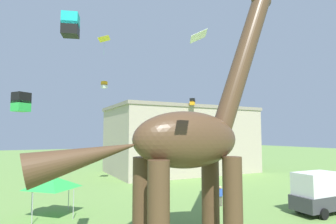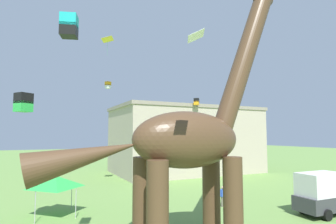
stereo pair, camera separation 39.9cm
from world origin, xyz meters
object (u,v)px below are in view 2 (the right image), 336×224
(person_watching_child, at_px, (223,194))
(kite_mid_right, at_px, (196,102))
(festival_canopy_tent, at_px, (56,182))
(kite_near_high, at_px, (108,40))
(kite_apex, at_px, (108,85))
(kite_high_right, at_px, (196,36))
(parked_box_truck, at_px, (327,193))
(dinosaur_sculpture, at_px, (186,140))
(kite_drifting, at_px, (23,102))
(kite_high_left, at_px, (69,26))

(person_watching_child, xyz_separation_m, kite_mid_right, (5.67, 13.45, 9.77))
(festival_canopy_tent, bearing_deg, kite_near_high, 51.17)
(person_watching_child, xyz_separation_m, kite_apex, (-7.06, 12.89, 11.05))
(kite_high_right, bearing_deg, kite_mid_right, 58.54)
(parked_box_truck, height_order, festival_canopy_tent, parked_box_truck)
(parked_box_truck, bearing_deg, dinosaur_sculpture, -176.80)
(parked_box_truck, relative_size, kite_near_high, 2.85)
(dinosaur_sculpture, relative_size, kite_mid_right, 16.95)
(kite_apex, bearing_deg, kite_drifting, -122.46)
(parked_box_truck, distance_m, kite_apex, 24.72)
(dinosaur_sculpture, bearing_deg, kite_high_right, -83.97)
(parked_box_truck, xyz_separation_m, kite_apex, (-13.00, 18.24, 10.45))
(kite_high_left, relative_size, kite_near_high, 0.51)
(kite_high_right, xyz_separation_m, kite_high_left, (-4.88, 2.84, 0.63))
(parked_box_truck, height_order, kite_high_left, kite_high_left)
(festival_canopy_tent, xyz_separation_m, kite_apex, (6.10, 9.59, 9.55))
(kite_drifting, bearing_deg, kite_near_high, 53.28)
(kite_near_high, bearing_deg, kite_high_right, -91.97)
(person_watching_child, xyz_separation_m, festival_canopy_tent, (-13.15, 3.30, 1.50))
(person_watching_child, distance_m, kite_high_left, 18.13)
(parked_box_truck, bearing_deg, kite_near_high, 133.40)
(dinosaur_sculpture, distance_m, kite_high_right, 6.27)
(parked_box_truck, height_order, kite_high_right, kite_high_right)
(kite_high_left, bearing_deg, kite_mid_right, 46.92)
(festival_canopy_tent, height_order, kite_mid_right, kite_mid_right)
(person_watching_child, distance_m, kite_drifting, 16.98)
(kite_high_right, distance_m, kite_mid_right, 27.32)
(kite_high_right, bearing_deg, dinosaur_sculpture, 66.42)
(kite_drifting, bearing_deg, festival_canopy_tent, 57.48)
(dinosaur_sculpture, bearing_deg, person_watching_child, 70.13)
(kite_drifting, xyz_separation_m, kite_mid_right, (21.09, 13.70, 2.67))
(parked_box_truck, distance_m, kite_high_left, 21.59)
(kite_drifting, relative_size, kite_high_right, 0.99)
(person_watching_child, bearing_deg, kite_drifting, -19.11)
(person_watching_child, bearing_deg, kite_apex, -81.33)
(kite_drifting, distance_m, kite_near_high, 15.14)
(kite_high_left, bearing_deg, kite_drifting, 106.13)
(person_watching_child, xyz_separation_m, kite_drifting, (-15.42, -0.25, 7.10))
(dinosaur_sculpture, xyz_separation_m, kite_apex, (-0.22, 18.73, 6.26))
(dinosaur_sculpture, height_order, parked_box_truck, dinosaur_sculpture)
(dinosaur_sculpture, xyz_separation_m, parked_box_truck, (12.78, 0.49, -4.19))
(kite_mid_right, bearing_deg, kite_high_left, -133.08)
(person_watching_child, bearing_deg, festival_canopy_tent, -34.12)
(festival_canopy_tent, relative_size, kite_apex, 3.95)
(person_watching_child, distance_m, kite_mid_right, 17.56)
(festival_canopy_tent, bearing_deg, kite_drifting, -122.52)
(festival_canopy_tent, bearing_deg, kite_high_right, -70.83)
(dinosaur_sculpture, bearing_deg, kite_drifting, 176.51)
(parked_box_truck, bearing_deg, kite_high_right, -161.80)
(parked_box_truck, relative_size, festival_canopy_tent, 1.79)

